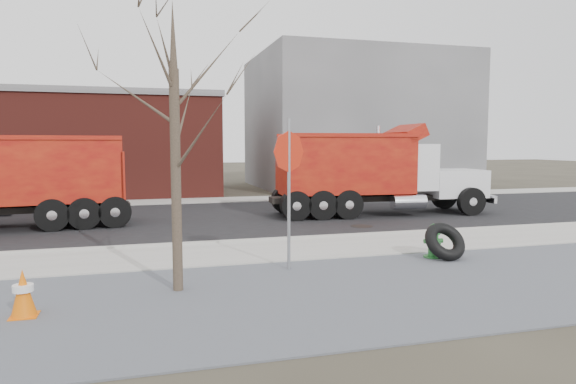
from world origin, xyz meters
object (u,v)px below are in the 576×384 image
object	(u,v)px
fire_hydrant	(433,243)
stop_sign	(289,169)
truck_tire	(445,241)
dump_truck_red_b	(13,177)
dump_truck_red_a	(372,170)

from	to	relation	value
fire_hydrant	stop_sign	distance (m)	3.99
truck_tire	dump_truck_red_b	xyz separation A→B (m)	(-10.60, 7.42, 1.21)
dump_truck_red_a	dump_truck_red_b	world-z (taller)	dump_truck_red_a
fire_hydrant	truck_tire	size ratio (longest dim) A/B	0.79
fire_hydrant	truck_tire	xyz separation A→B (m)	(0.17, -0.21, 0.06)
dump_truck_red_a	dump_truck_red_b	distance (m)	12.17
fire_hydrant	stop_sign	xyz separation A→B (m)	(-3.57, -0.17, 1.78)
truck_tire	dump_truck_red_a	distance (m)	7.67
fire_hydrant	dump_truck_red_a	distance (m)	7.52
stop_sign	dump_truck_red_a	bearing A→B (deg)	47.75
truck_tire	stop_sign	bearing A→B (deg)	179.40
stop_sign	dump_truck_red_b	distance (m)	10.09
truck_tire	dump_truck_red_a	bearing A→B (deg)	77.99
fire_hydrant	dump_truck_red_b	bearing A→B (deg)	149.93
fire_hydrant	truck_tire	world-z (taller)	truck_tire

